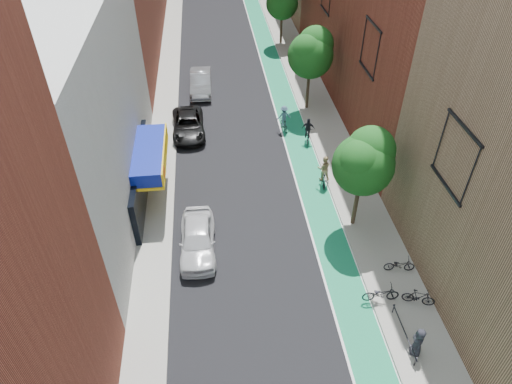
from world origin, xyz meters
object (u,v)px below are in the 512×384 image
object	(u,v)px
cyclist_lane_near	(324,172)
cyclist_lane_far	(284,119)
parked_car_white	(198,239)
parked_car_black	(188,125)
pedestrian	(418,342)
cyclist_lane_mid	(308,134)
parked_car_silver	(201,82)

from	to	relation	value
cyclist_lane_near	cyclist_lane_far	distance (m)	7.12
parked_car_white	parked_car_black	distance (m)	12.33
parked_car_black	pedestrian	xyz separation A→B (m)	(10.11, -19.88, 0.25)
parked_car_white	pedestrian	size ratio (longest dim) A/B	2.97
cyclist_lane_far	cyclist_lane_mid	bearing A→B (deg)	118.28
parked_car_silver	cyclist_lane_mid	size ratio (longest dim) A/B	2.63
cyclist_lane_mid	pedestrian	xyz separation A→B (m)	(1.34, -17.65, 0.24)
parked_car_white	parked_car_silver	bearing A→B (deg)	89.33
parked_car_white	cyclist_lane_far	bearing A→B (deg)	61.67
parked_car_white	cyclist_lane_mid	size ratio (longest dim) A/B	2.50
parked_car_white	parked_car_black	xyz separation A→B (m)	(-0.56, 12.32, -0.11)
parked_car_white	cyclist_lane_mid	distance (m)	13.02
parked_car_black	cyclist_lane_far	world-z (taller)	cyclist_lane_far
parked_car_silver	cyclist_lane_near	size ratio (longest dim) A/B	2.37
cyclist_lane_near	cyclist_lane_mid	size ratio (longest dim) A/B	1.11
parked_car_black	cyclist_lane_near	xyz separation A→B (m)	(8.77, -7.27, 0.21)
parked_car_white	parked_car_black	size ratio (longest dim) A/B	0.94
parked_car_black	cyclist_lane_mid	xyz separation A→B (m)	(8.77, -2.22, 0.01)
cyclist_lane_near	parked_car_black	bearing A→B (deg)	-33.62
parked_car_silver	pedestrian	xyz separation A→B (m)	(9.04, -26.74, 0.13)
parked_car_white	cyclist_lane_far	size ratio (longest dim) A/B	2.40
cyclist_lane_far	parked_car_silver	bearing A→B (deg)	-58.81
parked_car_silver	cyclist_lane_mid	xyz separation A→B (m)	(7.70, -9.09, -0.11)
cyclist_lane_near	cyclist_lane_mid	world-z (taller)	cyclist_lane_near
parked_car_white	cyclist_lane_mid	bearing A→B (deg)	51.72
parked_car_silver	cyclist_lane_far	size ratio (longest dim) A/B	2.52
parked_car_black	pedestrian	world-z (taller)	pedestrian
parked_car_white	cyclist_lane_near	distance (m)	9.65
cyclist_lane_mid	cyclist_lane_far	bearing A→B (deg)	-37.90
cyclist_lane_far	cyclist_lane_near	bearing A→B (deg)	92.47
parked_car_silver	cyclist_lane_far	xyz separation A→B (m)	(6.20, -7.17, 0.09)
parked_car_black	pedestrian	distance (m)	22.30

